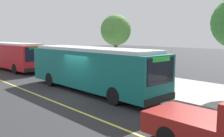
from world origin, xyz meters
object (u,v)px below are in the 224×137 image
route_sign_post (157,64)px  pedestrian_commuter (171,75)px  transit_bus_main (91,67)px  transit_bus_second (12,55)px  waiting_bench (143,75)px

route_sign_post → pedestrian_commuter: 1.72m
transit_bus_main → pedestrian_commuter: transit_bus_main is taller
route_sign_post → pedestrian_commuter: bearing=87.6°
route_sign_post → pedestrian_commuter: (0.06, 1.50, -0.84)m
pedestrian_commuter → route_sign_post: bearing=-92.4°
transit_bus_second → route_sign_post: same height
transit_bus_second → route_sign_post: 18.31m
waiting_bench → route_sign_post: 4.09m
pedestrian_commuter → transit_bus_second: bearing=-168.0°
transit_bus_main → transit_bus_second: bearing=179.8°
transit_bus_second → pedestrian_commuter: 18.63m
transit_bus_second → pedestrian_commuter: size_ratio=6.63×
pedestrian_commuter → waiting_bench: bearing=166.0°
waiting_bench → route_sign_post: bearing=-36.4°
transit_bus_main → pedestrian_commuter: (3.68, 3.92, -0.50)m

